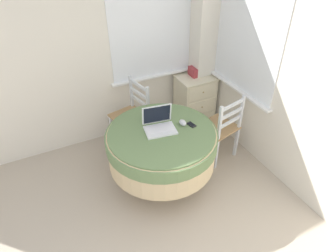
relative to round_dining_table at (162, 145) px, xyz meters
name	(u,v)px	position (x,y,z in m)	size (l,w,h in m)	color
corner_room_shell	(195,73)	(0.42, 0.08, 0.71)	(4.24, 4.82, 2.55)	silver
round_dining_table	(162,145)	(0.00, 0.00, 0.00)	(1.17, 1.17, 0.74)	#4C3D2D
laptop	(159,124)	(0.00, 0.06, 0.23)	(0.35, 0.30, 0.24)	silver
computer_mouse	(183,123)	(0.25, 0.01, 0.20)	(0.07, 0.10, 0.05)	silver
cell_phone	(191,125)	(0.33, -0.04, 0.18)	(0.08, 0.11, 0.01)	black
dining_chair_near_back_window	(132,115)	(-0.02, 0.85, -0.13)	(0.48, 0.50, 0.89)	#A87F51
dining_chair_near_right_window	(220,128)	(0.84, 0.10, -0.13)	(0.50, 0.48, 0.89)	#A87F51
corner_cabinet	(195,100)	(0.98, 0.94, -0.20)	(0.52, 0.43, 0.73)	beige
storage_box	(197,71)	(1.03, 0.98, 0.22)	(0.21, 0.17, 0.12)	#9E3338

